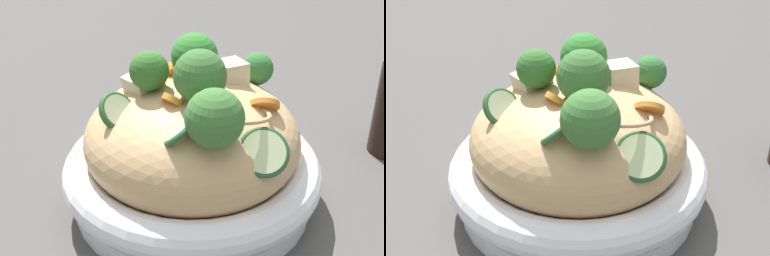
% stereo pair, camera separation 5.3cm
% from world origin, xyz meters
% --- Properties ---
extents(ground_plane, '(3.00, 3.00, 0.00)m').
position_xyz_m(ground_plane, '(0.00, 0.00, 0.00)').
color(ground_plane, '#4C4946').
extents(serving_bowl, '(0.27, 0.27, 0.06)m').
position_xyz_m(serving_bowl, '(0.00, 0.00, 0.03)').
color(serving_bowl, white).
rests_on(serving_bowl, ground_plane).
extents(noodle_heap, '(0.22, 0.22, 0.11)m').
position_xyz_m(noodle_heap, '(-0.00, -0.00, 0.08)').
color(noodle_heap, tan).
rests_on(noodle_heap, serving_bowl).
extents(broccoli_florets, '(0.16, 0.17, 0.08)m').
position_xyz_m(broccoli_florets, '(-0.01, -0.00, 0.14)').
color(broccoli_florets, '#9ABB71').
rests_on(broccoli_florets, serving_bowl).
extents(carrot_coins, '(0.15, 0.12, 0.04)m').
position_xyz_m(carrot_coins, '(0.02, -0.01, 0.12)').
color(carrot_coins, orange).
rests_on(carrot_coins, serving_bowl).
extents(zucchini_slices, '(0.14, 0.16, 0.05)m').
position_xyz_m(zucchini_slices, '(-0.05, 0.02, 0.11)').
color(zucchini_slices, beige).
rests_on(zucchini_slices, serving_bowl).
extents(chicken_chunks, '(0.05, 0.12, 0.03)m').
position_xyz_m(chicken_chunks, '(0.02, -0.01, 0.13)').
color(chicken_chunks, beige).
rests_on(chicken_chunks, serving_bowl).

